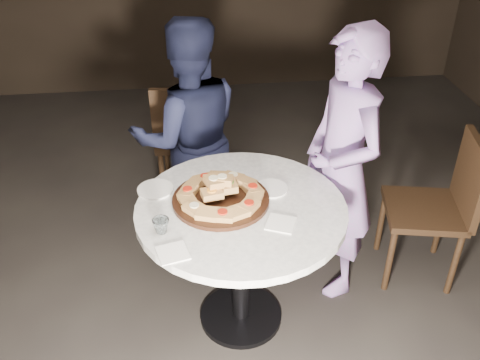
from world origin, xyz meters
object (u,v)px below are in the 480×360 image
object	(u,v)px
table	(241,229)
serving_board	(221,200)
water_glass	(161,226)
focaccia_pile	(220,192)
chair_right	(443,201)
diner_navy	(189,137)
diner_teal	(342,168)
chair_far	(187,135)

from	to	relation	value
table	serving_board	world-z (taller)	serving_board
serving_board	water_glass	world-z (taller)	water_glass
serving_board	focaccia_pile	xyz separation A→B (m)	(-0.00, 0.01, 0.04)
chair_right	diner_navy	size ratio (longest dim) A/B	0.62
chair_right	focaccia_pile	bearing A→B (deg)	-69.75
serving_board	diner_teal	xyz separation A→B (m)	(0.72, 0.24, -0.01)
table	diner_navy	xyz separation A→B (m)	(-0.24, 0.86, 0.11)
focaccia_pile	diner_teal	size ratio (longest dim) A/B	0.28
table	water_glass	world-z (taller)	water_glass
diner_navy	diner_teal	bearing A→B (deg)	138.88
chair_right	diner_teal	world-z (taller)	diner_teal
serving_board	chair_far	distance (m)	1.26
table	serving_board	distance (m)	0.20
chair_right	diner_teal	size ratio (longest dim) A/B	0.59
focaccia_pile	diner_navy	world-z (taller)	diner_navy
diner_teal	focaccia_pile	bearing A→B (deg)	-87.42
focaccia_pile	diner_navy	xyz separation A→B (m)	(-0.14, 0.80, -0.10)
table	chair_right	world-z (taller)	chair_right
water_glass	table	bearing A→B (deg)	22.31
serving_board	chair_far	size ratio (longest dim) A/B	0.51
water_glass	diner_navy	bearing A→B (deg)	80.80
table	chair_right	xyz separation A→B (m)	(1.27, 0.27, -0.11)
focaccia_pile	serving_board	bearing A→B (deg)	-62.83
chair_far	chair_right	size ratio (longest dim) A/B	1.02
chair_far	diner_teal	xyz separation A→B (m)	(0.87, -0.99, 0.26)
chair_far	diner_teal	size ratio (longest dim) A/B	0.60
focaccia_pile	chair_right	xyz separation A→B (m)	(1.38, 0.21, -0.32)
chair_far	diner_navy	world-z (taller)	diner_navy
serving_board	focaccia_pile	distance (m)	0.04
table	focaccia_pile	distance (m)	0.24
serving_board	chair_right	xyz separation A→B (m)	(1.37, 0.22, -0.28)
water_glass	diner_navy	distance (m)	1.04
chair_right	diner_navy	world-z (taller)	diner_navy
diner_navy	water_glass	bearing A→B (deg)	73.04
water_glass	diner_teal	size ratio (longest dim) A/B	0.05
diner_teal	diner_navy	bearing A→B (deg)	-138.65
focaccia_pile	chair_right	bearing A→B (deg)	8.74
chair_far	focaccia_pile	bearing A→B (deg)	101.18
water_glass	chair_right	bearing A→B (deg)	14.59
water_glass	diner_navy	xyz separation A→B (m)	(0.17, 1.02, -0.08)
table	chair_right	size ratio (longest dim) A/B	1.21
serving_board	diner_teal	distance (m)	0.76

